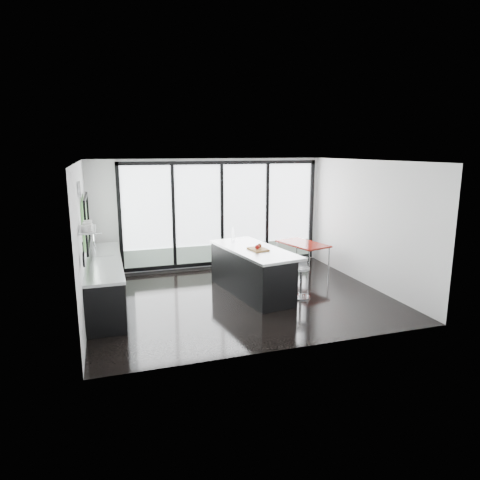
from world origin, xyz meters
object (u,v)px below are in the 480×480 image
object	(u,v)px
bar_stool_near	(301,282)
red_table	(302,257)
bar_stool_far	(275,271)
island	(251,271)

from	to	relation	value
bar_stool_near	red_table	bearing A→B (deg)	75.05
bar_stool_near	bar_stool_far	world-z (taller)	bar_stool_near
bar_stool_far	island	bearing A→B (deg)	-170.73
bar_stool_far	red_table	bearing A→B (deg)	16.01
bar_stool_near	red_table	world-z (taller)	red_table
red_table	bar_stool_near	bearing A→B (deg)	-116.81
island	bar_stool_far	size ratio (longest dim) A/B	4.07
island	red_table	world-z (taller)	island
bar_stool_near	red_table	xyz separation A→B (m)	(0.94, 1.86, 0.03)
island	bar_stool_near	world-z (taller)	island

